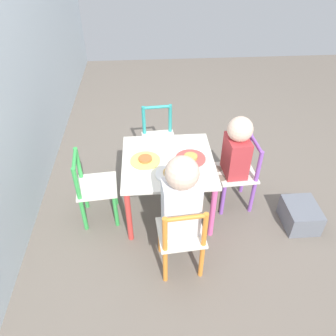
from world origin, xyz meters
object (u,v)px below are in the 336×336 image
child_left (180,203)px  plate_left (170,174)px  plate_front (191,158)px  plate_back (145,160)px  chair_orange (181,238)px  kids_table (168,167)px  chair_green (94,189)px  child_front (233,155)px  storage_bin (300,215)px  chair_teal (159,140)px  chair_purple (239,175)px

child_left → plate_left: bearing=-87.7°
plate_front → plate_back: size_ratio=1.02×
chair_orange → kids_table: bearing=-90.0°
chair_orange → chair_green: bearing=-44.7°
child_front → storage_bin: child_front is taller
chair_green → storage_bin: size_ratio=2.03×
plate_back → chair_orange: bearing=-159.4°
kids_table → chair_teal: (0.50, 0.04, -0.12)m
chair_green → child_left: (-0.40, -0.54, 0.22)m
chair_purple → child_front: child_front is taller
chair_orange → storage_bin: chair_orange is taller
chair_green → plate_left: bearing=-106.8°
chair_purple → child_front: bearing=-90.0°
chair_orange → child_front: 0.68m
plate_front → child_front: bearing=-85.0°
chair_green → plate_left: 0.54m
plate_front → chair_green: bearing=94.0°
chair_purple → chair_green: same height
plate_front → plate_back: 0.30m
chair_orange → plate_back: size_ratio=2.73×
chair_purple → plate_left: (-0.18, 0.50, 0.19)m
chair_purple → plate_back: size_ratio=2.73×
child_left → storage_bin: bearing=-169.8°
chair_purple → storage_bin: size_ratio=2.03×
chair_purple → child_left: size_ratio=0.67×
plate_back → storage_bin: (-0.22, -1.04, -0.37)m
plate_front → chair_orange: bearing=167.9°
child_left → storage_bin: size_ratio=3.04×
chair_green → child_front: (0.07, -0.94, 0.18)m
chair_green → plate_front: chair_green is taller
kids_table → storage_bin: size_ratio=2.29×
chair_purple → plate_front: bearing=-88.6°
chair_purple → child_front: size_ratio=0.73×
plate_left → chair_green: bearing=78.4°
chair_teal → chair_green: bearing=-134.6°
chair_purple → chair_teal: 0.72m
plate_front → plate_back: same height
chair_purple → child_front: (-0.00, 0.06, 0.18)m
chair_teal → child_left: (-0.94, -0.07, 0.22)m
chair_purple → chair_green: (-0.07, 1.00, 0.00)m
chair_purple → kids_table: bearing=-90.0°
child_left → plate_back: bearing=-72.0°
storage_bin → plate_left: bearing=85.7°
chair_purple → plate_back: bearing=-90.8°
kids_table → plate_front: (-0.00, -0.15, 0.07)m
chair_green → child_front: child_front is taller
child_front → plate_left: bearing=-71.8°
kids_table → chair_teal: chair_teal is taller
chair_purple → chair_teal: size_ratio=1.00×
chair_orange → plate_front: size_ratio=2.68×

